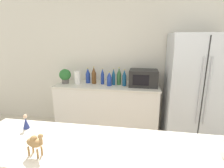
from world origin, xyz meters
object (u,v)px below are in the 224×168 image
object	(u,v)px
back_bottle_4	(114,77)
back_bottle_6	(102,77)
paper_towel_roll	(77,78)
back_bottle_2	(119,77)
wise_man_figurine_blue	(26,122)
back_bottle_3	(94,76)
back_bottle_5	(109,79)
refrigerator	(195,90)
back_bottle_0	(124,78)
back_bottle_1	(88,76)
microwave	(143,78)
potted_plant	(65,76)
camel_figurine	(35,142)

from	to	relation	value
back_bottle_4	back_bottle_6	distance (m)	0.21
paper_towel_roll	back_bottle_6	world-z (taller)	back_bottle_6
back_bottle_2	back_bottle_4	bearing A→B (deg)	-163.90
back_bottle_4	wise_man_figurine_blue	distance (m)	1.90
back_bottle_3	back_bottle_5	world-z (taller)	back_bottle_3
back_bottle_3	back_bottle_4	world-z (taller)	back_bottle_3
paper_towel_roll	back_bottle_3	world-z (taller)	back_bottle_3
back_bottle_4	wise_man_figurine_blue	world-z (taller)	back_bottle_4
refrigerator	back_bottle_4	bearing A→B (deg)	175.98
back_bottle_6	back_bottle_0	bearing A→B (deg)	-8.44
back_bottle_1	back_bottle_6	world-z (taller)	back_bottle_6
microwave	back_bottle_6	distance (m)	0.72
back_bottle_1	back_bottle_6	distance (m)	0.29
microwave	potted_plant	bearing A→B (deg)	-178.05
back_bottle_2	back_bottle_5	size ratio (longest dim) A/B	1.23
paper_towel_roll	wise_man_figurine_blue	bearing A→B (deg)	-82.35
microwave	back_bottle_3	world-z (taller)	back_bottle_3
back_bottle_0	wise_man_figurine_blue	size ratio (longest dim) A/B	2.46
refrigerator	back_bottle_3	xyz separation A→B (m)	(-1.71, 0.13, 0.16)
camel_figurine	microwave	bearing A→B (deg)	72.96
back_bottle_0	back_bottle_2	bearing A→B (deg)	146.77
microwave	back_bottle_4	size ratio (longest dim) A/B	1.64
refrigerator	camel_figurine	world-z (taller)	refrigerator
back_bottle_5	back_bottle_2	bearing A→B (deg)	33.65
back_bottle_3	back_bottle_5	xyz separation A→B (m)	(0.30, -0.11, -0.03)
refrigerator	back_bottle_1	size ratio (longest dim) A/B	6.32
paper_towel_roll	wise_man_figurine_blue	xyz separation A→B (m)	(0.24, -1.81, 0.04)
back_bottle_0	back_bottle_3	bearing A→B (deg)	172.76
refrigerator	wise_man_figurine_blue	distance (m)	2.49
paper_towel_roll	back_bottle_6	distance (m)	0.46
back_bottle_1	wise_man_figurine_blue	xyz separation A→B (m)	(0.08, -1.91, 0.03)
back_bottle_1	back_bottle_4	size ratio (longest dim) A/B	0.96
back_bottle_5	wise_man_figurine_blue	xyz separation A→B (m)	(-0.35, -1.77, 0.04)
back_bottle_1	back_bottle_3	bearing A→B (deg)	-15.14
paper_towel_roll	back_bottle_6	size ratio (longest dim) A/B	0.80
back_bottle_4	potted_plant	bearing A→B (deg)	-177.77
microwave	back_bottle_1	xyz separation A→B (m)	(-1.01, 0.05, -0.01)
back_bottle_1	back_bottle_2	bearing A→B (deg)	-3.68
camel_figurine	back_bottle_6	bearing A→B (deg)	91.61
microwave	back_bottle_2	distance (m)	0.42
back_bottle_0	back_bottle_5	size ratio (longest dim) A/B	1.16
potted_plant	back_bottle_2	size ratio (longest dim) A/B	0.86
microwave	back_bottle_1	bearing A→B (deg)	177.11
paper_towel_roll	camel_figurine	distance (m)	2.16
microwave	back_bottle_0	xyz separation A→B (m)	(-0.32, -0.05, -0.00)
refrigerator	camel_figurine	xyz separation A→B (m)	(-1.49, -2.05, 0.21)
back_bottle_6	wise_man_figurine_blue	size ratio (longest dim) A/B	2.47
back_bottle_1	camel_figurine	distance (m)	2.24
back_bottle_2	camel_figurine	world-z (taller)	back_bottle_2
back_bottle_3	back_bottle_6	world-z (taller)	back_bottle_3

